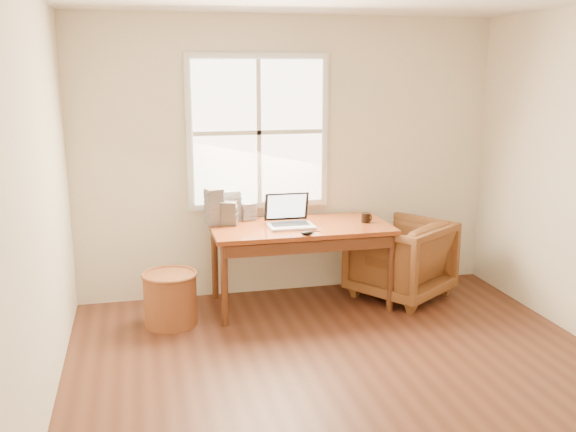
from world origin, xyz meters
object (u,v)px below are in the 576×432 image
(cd_stack_a, at_px, (232,206))
(coffee_mug, at_px, (366,218))
(armchair, at_px, (400,259))
(laptop, at_px, (291,210))
(desk, at_px, (301,227))
(wicker_stool, at_px, (170,299))

(cd_stack_a, bearing_deg, coffee_mug, -16.68)
(armchair, relative_size, coffee_mug, 9.22)
(armchair, height_order, laptop, laptop)
(desk, xyz_separation_m, armchair, (0.97, 0.00, -0.36))
(wicker_stool, relative_size, cd_stack_a, 1.57)
(desk, bearing_deg, laptop, -152.86)
(armchair, relative_size, wicker_stool, 1.85)
(wicker_stool, height_order, coffee_mug, coffee_mug)
(wicker_stool, relative_size, coffee_mug, 4.99)
(coffee_mug, distance_m, cd_stack_a, 1.23)
(armchair, xyz_separation_m, cd_stack_a, (-1.54, 0.32, 0.52))
(desk, bearing_deg, coffee_mug, -2.74)
(armchair, relative_size, laptop, 1.92)
(desk, height_order, laptop, laptop)
(desk, height_order, coffee_mug, coffee_mug)
(coffee_mug, bearing_deg, cd_stack_a, 162.63)
(cd_stack_a, bearing_deg, armchair, -11.86)
(armchair, bearing_deg, desk, -34.21)
(wicker_stool, xyz_separation_m, coffee_mug, (1.79, 0.17, 0.57))
(wicker_stool, bearing_deg, cd_stack_a, 40.87)
(armchair, xyz_separation_m, coffee_mug, (-0.37, -0.03, 0.42))
(armchair, bearing_deg, cd_stack_a, -46.07)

